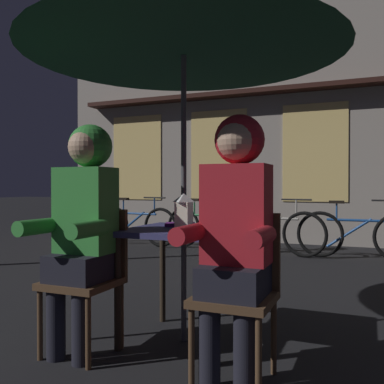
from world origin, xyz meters
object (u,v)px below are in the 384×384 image
at_px(person_left_hooded, 83,214).
at_px(bicycle_third, 270,231).
at_px(lantern, 184,211).
at_px(bicycle_fourth, 358,235).
at_px(person_right_hooded, 235,219).
at_px(chair_left, 89,271).
at_px(patio_umbrella, 184,26).
at_px(book, 180,225).
at_px(chair_right, 238,285).
at_px(bicycle_second, 209,228).
at_px(bicycle_nearest, 136,225).
at_px(cafe_table, 184,244).

height_order(person_left_hooded, bicycle_third, person_left_hooded).
relative_size(lantern, bicycle_fourth, 0.14).
bearing_deg(person_right_hooded, bicycle_fourth, 83.32).
bearing_deg(chair_left, patio_umbrella, 37.55).
bearing_deg(book, chair_right, -61.64).
bearing_deg(patio_umbrella, book, 123.55).
bearing_deg(chair_left, bicycle_third, 86.69).
relative_size(chair_right, person_left_hooded, 0.62).
xyz_separation_m(chair_right, bicycle_second, (-1.76, 4.29, -0.14)).
bearing_deg(patio_umbrella, bicycle_second, 108.13).
xyz_separation_m(lantern, bicycle_fourth, (0.93, 3.87, -0.51)).
bearing_deg(person_left_hooded, chair_right, 3.39).
relative_size(chair_left, bicycle_nearest, 0.52).
bearing_deg(bicycle_second, bicycle_third, -9.21).
relative_size(lantern, person_right_hooded, 0.17).
xyz_separation_m(bicycle_second, bicycle_third, (1.04, -0.17, 0.00)).
xyz_separation_m(patio_umbrella, bicycle_fourth, (0.97, 3.78, -1.71)).
xyz_separation_m(lantern, chair_left, (-0.52, -0.28, -0.37)).
relative_size(cafe_table, bicycle_fourth, 0.44).
bearing_deg(person_left_hooded, chair_left, 90.00).
xyz_separation_m(person_left_hooded, person_right_hooded, (0.96, 0.00, 0.00)).
relative_size(bicycle_third, book, 8.35).
bearing_deg(person_right_hooded, person_left_hooded, 180.00).
distance_m(cafe_table, chair_left, 0.62).
bearing_deg(bicycle_second, bicycle_fourth, -3.51).
height_order(chair_left, person_left_hooded, person_left_hooded).
height_order(person_right_hooded, book, person_right_hooded).
distance_m(lantern, bicycle_fourth, 4.01).
height_order(person_left_hooded, bicycle_fourth, person_left_hooded).
xyz_separation_m(chair_left, bicycle_fourth, (1.45, 4.15, -0.14)).
height_order(person_right_hooded, bicycle_fourth, person_right_hooded).
distance_m(person_right_hooded, bicycle_second, 4.71).
bearing_deg(book, patio_umbrella, -76.85).
distance_m(lantern, book, 0.27).
distance_m(lantern, chair_left, 0.70).
height_order(patio_umbrella, bicycle_nearest, patio_umbrella).
bearing_deg(chair_right, cafe_table, 142.45).
bearing_deg(cafe_table, lantern, -66.04).
relative_size(cafe_table, bicycle_third, 0.44).
bearing_deg(chair_left, bicycle_fourth, 70.70).
relative_size(chair_right, person_right_hooded, 0.62).
xyz_separation_m(chair_right, person_right_hooded, (0.00, -0.06, 0.36)).
xyz_separation_m(cafe_table, bicycle_fourth, (0.97, 3.78, -0.29)).
xyz_separation_m(chair_right, person_left_hooded, (-0.96, -0.06, 0.36)).
bearing_deg(book, bicycle_second, 87.16).
height_order(chair_right, bicycle_third, chair_right).
bearing_deg(book, chair_left, -149.31).
bearing_deg(chair_right, bicycle_second, 112.35).
distance_m(lantern, person_right_hooded, 0.55).
xyz_separation_m(bicycle_fourth, book, (-1.06, -3.66, 0.41)).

